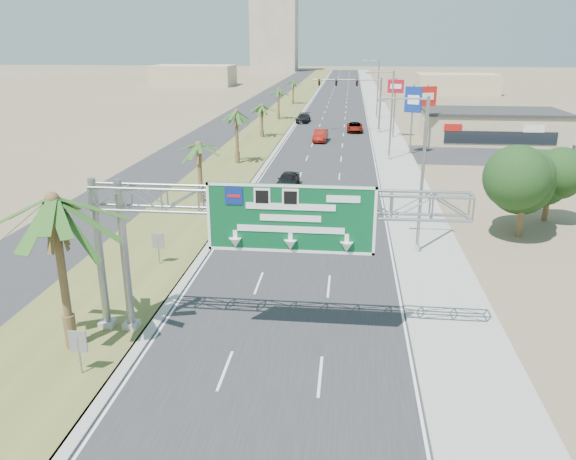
% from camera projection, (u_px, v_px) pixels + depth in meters
% --- Properties ---
extents(road, '(12.00, 300.00, 0.02)m').
position_uv_depth(road, '(337.00, 105.00, 120.34)').
color(road, '#28282B').
rests_on(road, ground).
extents(sidewalk_right, '(4.00, 300.00, 0.10)m').
position_uv_depth(sidewalk_right, '(377.00, 105.00, 119.45)').
color(sidewalk_right, '#9E9B93').
rests_on(sidewalk_right, ground).
extents(median_grass, '(7.00, 300.00, 0.12)m').
position_uv_depth(median_grass, '(291.00, 104.00, 121.35)').
color(median_grass, '#545C28').
rests_on(median_grass, ground).
extents(opposing_road, '(8.00, 300.00, 0.02)m').
position_uv_depth(opposing_road, '(259.00, 104.00, 122.09)').
color(opposing_road, '#28282B').
rests_on(opposing_road, ground).
extents(sign_gantry, '(16.75, 1.24, 7.50)m').
position_uv_depth(sign_gantry, '(256.00, 213.00, 24.29)').
color(sign_gantry, gray).
rests_on(sign_gantry, ground).
extents(palm_near, '(5.70, 5.70, 8.35)m').
position_uv_depth(palm_near, '(52.00, 200.00, 23.03)').
color(palm_near, brown).
rests_on(palm_near, ground).
extents(palm_row_b, '(3.99, 3.99, 5.95)m').
position_uv_depth(palm_row_b, '(199.00, 146.00, 46.31)').
color(palm_row_b, brown).
rests_on(palm_row_b, ground).
extents(palm_row_c, '(3.99, 3.99, 6.75)m').
position_uv_depth(palm_row_c, '(236.00, 113.00, 61.13)').
color(palm_row_c, brown).
rests_on(palm_row_c, ground).
extents(palm_row_d, '(3.99, 3.99, 5.45)m').
position_uv_depth(palm_row_d, '(262.00, 106.00, 78.47)').
color(palm_row_d, brown).
rests_on(palm_row_d, ground).
extents(palm_row_e, '(3.99, 3.99, 6.15)m').
position_uv_depth(palm_row_e, '(278.00, 90.00, 96.15)').
color(palm_row_e, brown).
rests_on(palm_row_e, ground).
extents(palm_row_f, '(3.99, 3.99, 5.75)m').
position_uv_depth(palm_row_f, '(293.00, 82.00, 119.81)').
color(palm_row_f, brown).
rests_on(palm_row_f, ground).
extents(streetlight_near, '(3.27, 0.44, 10.00)m').
position_uv_depth(streetlight_near, '(419.00, 182.00, 35.23)').
color(streetlight_near, gray).
rests_on(streetlight_near, ground).
extents(streetlight_mid, '(3.27, 0.44, 10.00)m').
position_uv_depth(streetlight_mid, '(389.00, 119.00, 63.48)').
color(streetlight_mid, gray).
rests_on(streetlight_mid, ground).
extents(streetlight_far, '(3.27, 0.44, 10.00)m').
position_uv_depth(streetlight_far, '(377.00, 92.00, 97.37)').
color(streetlight_far, gray).
rests_on(streetlight_far, ground).
extents(signal_mast, '(10.28, 0.71, 8.00)m').
position_uv_depth(signal_mast, '(366.00, 100.00, 82.45)').
color(signal_mast, gray).
rests_on(signal_mast, ground).
extents(store_building, '(18.00, 10.00, 4.00)m').
position_uv_depth(store_building, '(491.00, 127.00, 76.01)').
color(store_building, tan).
rests_on(store_building, ground).
extents(oak_near, '(4.50, 4.50, 6.80)m').
position_uv_depth(oak_near, '(527.00, 174.00, 38.26)').
color(oak_near, brown).
rests_on(oak_near, ground).
extents(oak_far, '(3.50, 3.50, 5.60)m').
position_uv_depth(oak_far, '(551.00, 172.00, 41.94)').
color(oak_far, brown).
rests_on(oak_far, ground).
extents(median_signback_a, '(0.75, 0.08, 2.08)m').
position_uv_depth(median_signback_a, '(78.00, 345.00, 22.76)').
color(median_signback_a, gray).
rests_on(median_signback_a, ground).
extents(median_signback_b, '(0.75, 0.08, 2.08)m').
position_uv_depth(median_signback_b, '(158.00, 243.00, 34.13)').
color(median_signback_b, gray).
rests_on(median_signback_b, ground).
extents(tower_distant, '(20.00, 16.00, 35.00)m').
position_uv_depth(tower_distant, '(274.00, 30.00, 249.83)').
color(tower_distant, gray).
rests_on(tower_distant, ground).
extents(building_distant_left, '(24.00, 14.00, 6.00)m').
position_uv_depth(building_distant_left, '(194.00, 75.00, 171.08)').
color(building_distant_left, tan).
rests_on(building_distant_left, ground).
extents(building_distant_right, '(20.00, 12.00, 5.00)m').
position_uv_depth(building_distant_right, '(457.00, 84.00, 144.70)').
color(building_distant_right, tan).
rests_on(building_distant_right, ground).
extents(car_left_lane, '(2.21, 4.42, 1.45)m').
position_uv_depth(car_left_lane, '(288.00, 180.00, 52.70)').
color(car_left_lane, black).
rests_on(car_left_lane, ground).
extents(car_mid_lane, '(1.98, 4.94, 1.60)m').
position_uv_depth(car_mid_lane, '(320.00, 136.00, 76.56)').
color(car_mid_lane, maroon).
rests_on(car_mid_lane, ground).
extents(car_right_lane, '(2.38, 5.05, 1.40)m').
position_uv_depth(car_right_lane, '(355.00, 127.00, 84.68)').
color(car_right_lane, gray).
rests_on(car_right_lane, ground).
extents(car_far, '(2.36, 5.11, 1.44)m').
position_uv_depth(car_far, '(303.00, 118.00, 94.46)').
color(car_far, black).
rests_on(car_far, ground).
extents(pole_sign_red_near, '(2.34, 1.16, 7.97)m').
position_uv_depth(pole_sign_red_near, '(427.00, 100.00, 69.75)').
color(pole_sign_red_near, gray).
rests_on(pole_sign_red_near, ground).
extents(pole_sign_blue, '(1.94, 1.10, 8.22)m').
position_uv_depth(pole_sign_blue, '(413.00, 103.00, 66.31)').
color(pole_sign_blue, gray).
rests_on(pole_sign_blue, ground).
extents(pole_sign_red_far, '(2.21, 0.83, 8.25)m').
position_uv_depth(pole_sign_red_far, '(395.00, 91.00, 77.55)').
color(pole_sign_red_far, gray).
rests_on(pole_sign_red_far, ground).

